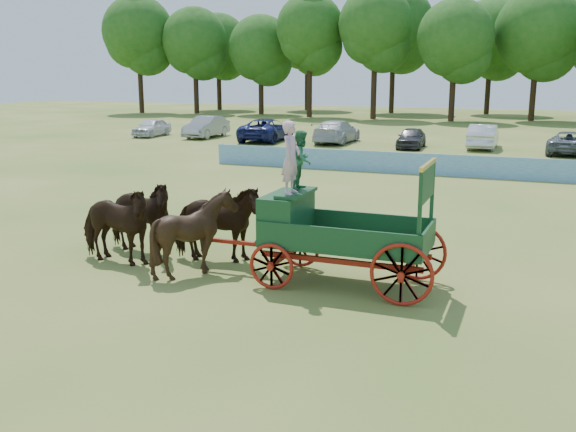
# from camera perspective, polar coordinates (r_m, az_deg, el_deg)

# --- Properties ---
(ground) EXTENTS (160.00, 160.00, 0.00)m
(ground) POSITION_cam_1_polar(r_m,az_deg,el_deg) (14.46, 10.78, -7.39)
(ground) COLOR #A19448
(ground) RESTS_ON ground
(horse_lead_left) EXTENTS (2.54, 1.30, 2.08)m
(horse_lead_left) POSITION_cam_1_polar(r_m,az_deg,el_deg) (17.20, -15.24, -0.77)
(horse_lead_left) COLOR black
(horse_lead_left) RESTS_ON ground
(horse_lead_right) EXTENTS (2.57, 1.39, 2.08)m
(horse_lead_right) POSITION_cam_1_polar(r_m,az_deg,el_deg) (18.07, -13.18, -0.02)
(horse_lead_right) COLOR black
(horse_lead_right) RESTS_ON ground
(horse_wheel_left) EXTENTS (2.24, 2.09, 2.08)m
(horse_wheel_left) POSITION_cam_1_polar(r_m,az_deg,el_deg) (15.91, -8.26, -1.51)
(horse_wheel_left) COLOR black
(horse_wheel_left) RESTS_ON ground
(horse_wheel_right) EXTENTS (2.65, 1.63, 2.08)m
(horse_wheel_right) POSITION_cam_1_polar(r_m,az_deg,el_deg) (16.85, -6.42, -0.67)
(horse_wheel_right) COLOR black
(horse_wheel_right) RESTS_ON ground
(farm_dray) EXTENTS (6.00, 2.00, 3.83)m
(farm_dray) POSITION_cam_1_polar(r_m,az_deg,el_deg) (15.09, 2.60, 0.03)
(farm_dray) COLOR #A81B10
(farm_dray) RESTS_ON ground
(sponsor_banner) EXTENTS (26.00, 0.08, 1.05)m
(sponsor_banner) POSITION_cam_1_polar(r_m,az_deg,el_deg) (31.88, 15.14, 4.32)
(sponsor_banner) COLOR #216DB6
(sponsor_banner) RESTS_ON ground
(parked_cars) EXTENTS (37.70, 6.43, 1.63)m
(parked_cars) POSITION_cam_1_polar(r_m,az_deg,el_deg) (44.93, 6.85, 7.27)
(parked_cars) COLOR silver
(parked_cars) RESTS_ON ground
(treeline) EXTENTS (91.00, 22.65, 15.24)m
(treeline) POSITION_cam_1_polar(r_m,az_deg,el_deg) (74.41, 16.51, 15.39)
(treeline) COLOR #382314
(treeline) RESTS_ON ground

